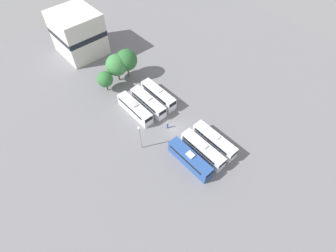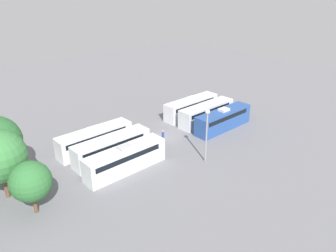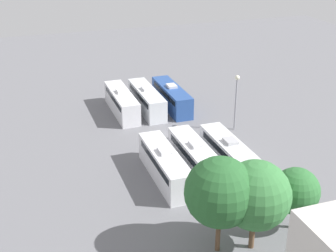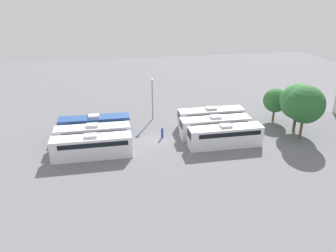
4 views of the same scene
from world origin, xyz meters
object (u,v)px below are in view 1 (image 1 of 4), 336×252
Objects in this scene: bus_4 at (148,102)px; bus_1 at (203,149)px; bus_5 at (158,94)px; tree_1 at (117,65)px; worker_person at (167,126)px; light_pole at (140,134)px; bus_0 at (190,159)px; bus_2 at (214,140)px; bus_3 at (135,109)px; tree_0 at (105,79)px; tree_2 at (126,60)px; depot_building at (78,33)px.

bus_1 is at bearing -90.38° from bus_4.
bus_5 is 1.38× the size of tree_1.
light_pole is (-7.79, -0.34, 4.08)m from worker_person.
bus_1 is 13.42m from light_pole.
bus_1 is (3.59, -0.16, 0.00)m from bus_0.
bus_3 is (-7.08, 18.75, 0.00)m from bus_2.
tree_0 is 7.57m from tree_2.
light_pole is 20.69m from tree_0.
tree_2 reaches higher than bus_3.
bus_3 is 1.49× the size of light_pole.
light_pole is at bearing -136.04° from bus_4.
bus_1 is 1.38× the size of tree_1.
bus_3 is 10.70m from light_pole.
light_pole is (-5.03, -8.86, 3.26)m from bus_3.
depot_building reaches higher than bus_2.
tree_2 is at bearing 60.29° from light_pole.
bus_2 is 30.91m from tree_2.
bus_5 reaches higher than worker_person.
tree_2 is (2.74, -0.58, 0.49)m from tree_1.
bus_0 is 3.59m from bus_1.
bus_1 is 18.18m from bus_4.
tree_2 is (4.08, 20.45, 4.60)m from worker_person.
bus_4 is at bearing -174.05° from bus_5.
worker_person is at bearing -80.68° from tree_0.
tree_1 reaches higher than light_pole.
bus_0 is 1.38× the size of tree_1.
bus_4 is 12.51m from light_pole.
bus_3 is at bearing -119.81° from tree_2.
depot_building is at bearing 85.95° from bus_0.
bus_2 is 1.88× the size of tree_0.
depot_building reaches higher than bus_4.
bus_2 is 5.99× the size of worker_person.
tree_1 is (4.58, 1.22, 1.29)m from tree_0.
bus_1 is 3.53m from bus_2.
tree_2 is 18.63m from depot_building.
tree_0 is (-7.70, 11.39, 2.00)m from bus_5.
bus_0 is 11.32m from light_pole.
bus_4 is 1.49× the size of light_pole.
tree_1 reaches higher than bus_5.
depot_building is (-3.80, 30.33, 4.46)m from bus_5.
light_pole is (-12.11, 9.89, 3.26)m from bus_2.
light_pole is 0.87× the size of tree_2.
bus_2 and bus_3 have the same top height.
tree_2 is (7.33, 0.65, 1.78)m from tree_0.
bus_5 is (0.13, 18.64, 0.00)m from bus_2.
bus_1 is at bearing -79.24° from bus_3.
bus_3 is at bearing 172.60° from bus_4.
bus_4 is at bearing 43.96° from light_pole.
worker_person is 0.14× the size of depot_building.
bus_3 is 1.38× the size of tree_1.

